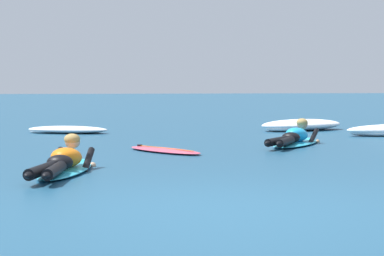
# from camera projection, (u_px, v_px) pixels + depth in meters

# --- Properties ---
(ground_plane) EXTENTS (120.00, 120.00, 0.00)m
(ground_plane) POSITION_uv_depth(u_px,v_px,m) (137.00, 136.00, 17.24)
(ground_plane) COLOR navy
(surfer_near) EXTENTS (1.00, 2.70, 0.54)m
(surfer_near) POSITION_uv_depth(u_px,v_px,m) (64.00, 163.00, 10.16)
(surfer_near) COLOR #2DB2D1
(surfer_near) RESTS_ON ground
(surfer_far) EXTENTS (1.76, 2.43, 0.54)m
(surfer_far) POSITION_uv_depth(u_px,v_px,m) (294.00, 139.00, 14.62)
(surfer_far) COLOR #2DB2D1
(surfer_far) RESTS_ON ground
(drifting_surfboard) EXTENTS (1.38, 1.82, 0.16)m
(drifting_surfboard) POSITION_uv_depth(u_px,v_px,m) (164.00, 150.00, 13.30)
(drifting_surfboard) COLOR #E54C66
(drifting_surfboard) RESTS_ON ground
(whitewater_front) EXTENTS (2.07, 1.41, 0.17)m
(whitewater_front) POSITION_uv_depth(u_px,v_px,m) (68.00, 130.00, 18.15)
(whitewater_front) COLOR white
(whitewater_front) RESTS_ON ground
(whitewater_far_band) EXTENTS (2.58, 1.95, 0.28)m
(whitewater_far_band) POSITION_uv_depth(u_px,v_px,m) (302.00, 125.00, 19.23)
(whitewater_far_band) COLOR white
(whitewater_far_band) RESTS_ON ground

